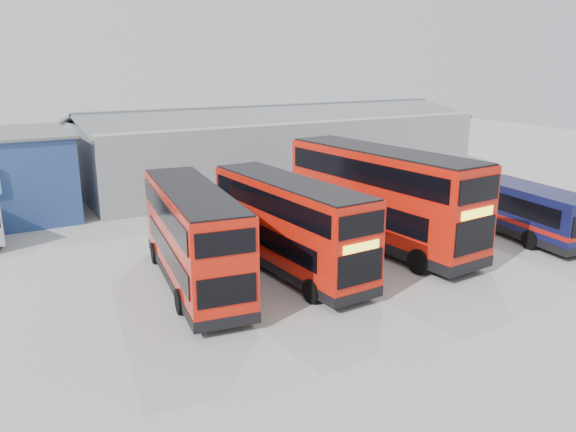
{
  "coord_description": "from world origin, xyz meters",
  "views": [
    {
      "loc": [
        -13.37,
        -18.85,
        9.07
      ],
      "look_at": [
        -0.7,
        3.09,
        2.1
      ],
      "focal_mm": 35.0,
      "sensor_mm": 36.0,
      "label": 1
    }
  ],
  "objects_px": {
    "double_decker_left": "(194,238)",
    "single_decker_blue": "(508,207)",
    "maintenance_shed": "(276,146)",
    "double_decker_centre": "(289,227)",
    "double_decker_right": "(380,198)"
  },
  "relations": [
    {
      "from": "maintenance_shed",
      "to": "single_decker_blue",
      "type": "xyz_separation_m",
      "value": [
        4.0,
        -19.1,
        -1.21
      ]
    },
    {
      "from": "maintenance_shed",
      "to": "double_decker_centre",
      "type": "relative_size",
      "value": 3.06
    },
    {
      "from": "double_decker_centre",
      "to": "double_decker_right",
      "type": "distance_m",
      "value": 5.92
    },
    {
      "from": "maintenance_shed",
      "to": "double_decker_right",
      "type": "distance_m",
      "value": 17.84
    },
    {
      "from": "double_decker_right",
      "to": "single_decker_blue",
      "type": "xyz_separation_m",
      "value": [
        7.65,
        -1.65,
        -1.07
      ]
    },
    {
      "from": "maintenance_shed",
      "to": "double_decker_centre",
      "type": "xyz_separation_m",
      "value": [
        -9.49,
        -18.38,
        -0.53
      ]
    },
    {
      "from": "maintenance_shed",
      "to": "single_decker_blue",
      "type": "distance_m",
      "value": 19.56
    },
    {
      "from": "double_decker_centre",
      "to": "single_decker_blue",
      "type": "height_order",
      "value": "double_decker_centre"
    },
    {
      "from": "double_decker_left",
      "to": "maintenance_shed",
      "type": "bearing_deg",
      "value": -119.44
    },
    {
      "from": "double_decker_right",
      "to": "single_decker_blue",
      "type": "distance_m",
      "value": 7.9
    },
    {
      "from": "single_decker_blue",
      "to": "double_decker_centre",
      "type": "bearing_deg",
      "value": 5.17
    },
    {
      "from": "double_decker_left",
      "to": "single_decker_blue",
      "type": "distance_m",
      "value": 17.8
    },
    {
      "from": "double_decker_right",
      "to": "single_decker_blue",
      "type": "bearing_deg",
      "value": -16.14
    },
    {
      "from": "maintenance_shed",
      "to": "single_decker_blue",
      "type": "relative_size",
      "value": 2.89
    },
    {
      "from": "double_decker_left",
      "to": "double_decker_centre",
      "type": "distance_m",
      "value": 4.29
    }
  ]
}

